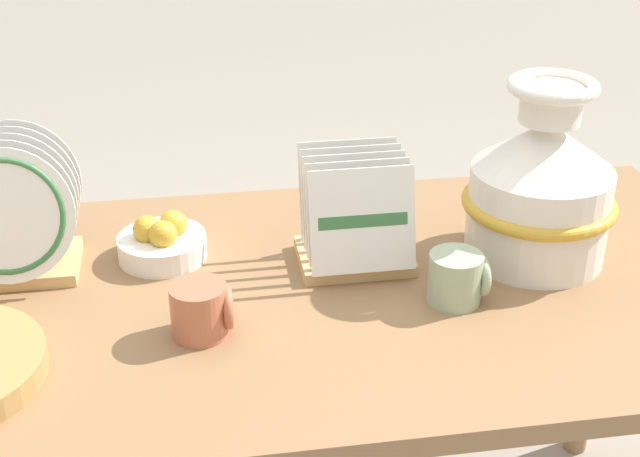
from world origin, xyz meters
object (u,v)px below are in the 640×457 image
object	(u,v)px
dish_rack_round_plates	(12,217)
dish_rack_square_plates	(355,224)
ceramic_vase	(541,186)
mug_terracotta_glaze	(202,310)
fruit_bowl	(162,242)
mug_sage_glaze	(458,278)

from	to	relation	value
dish_rack_round_plates	dish_rack_square_plates	bearing A→B (deg)	-5.20
ceramic_vase	dish_rack_round_plates	bearing A→B (deg)	174.91
dish_rack_square_plates	dish_rack_round_plates	bearing A→B (deg)	174.80
mug_terracotta_glaze	fruit_bowl	bearing A→B (deg)	103.56
mug_terracotta_glaze	mug_sage_glaze	world-z (taller)	same
dish_rack_round_plates	mug_sage_glaze	size ratio (longest dim) A/B	2.57
ceramic_vase	mug_sage_glaze	size ratio (longest dim) A/B	3.41
dish_rack_round_plates	dish_rack_square_plates	distance (m)	0.58
ceramic_vase	mug_sage_glaze	xyz separation A→B (m)	(-0.18, -0.13, -0.09)
mug_sage_glaze	fruit_bowl	world-z (taller)	mug_sage_glaze
ceramic_vase	dish_rack_square_plates	world-z (taller)	ceramic_vase
fruit_bowl	mug_sage_glaze	bearing A→B (deg)	-24.95
ceramic_vase	mug_terracotta_glaze	world-z (taller)	ceramic_vase
dish_rack_round_plates	fruit_bowl	world-z (taller)	dish_rack_round_plates
dish_rack_square_plates	mug_terracotta_glaze	distance (m)	0.33
dish_rack_round_plates	ceramic_vase	bearing A→B (deg)	-5.09
mug_terracotta_glaze	fruit_bowl	world-z (taller)	mug_terracotta_glaze
mug_sage_glaze	ceramic_vase	bearing A→B (deg)	34.97
dish_rack_square_plates	mug_sage_glaze	bearing A→B (deg)	-47.47
mug_sage_glaze	dish_rack_round_plates	bearing A→B (deg)	164.00
ceramic_vase	fruit_bowl	bearing A→B (deg)	171.73
ceramic_vase	dish_rack_round_plates	distance (m)	0.90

